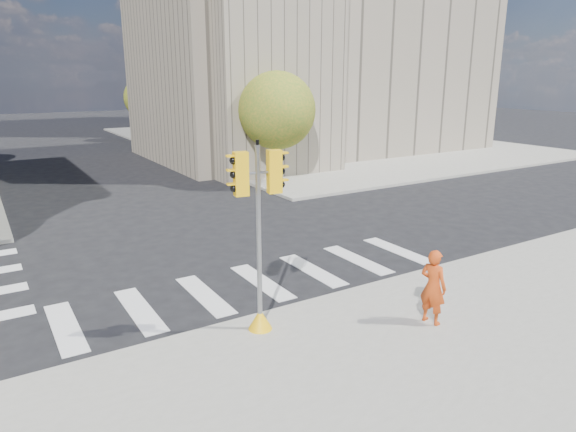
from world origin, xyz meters
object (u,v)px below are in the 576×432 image
Objects in this scene: photographer at (433,287)px; lamp_far at (173,92)px; traffic_signal at (259,253)px; lamp_near at (251,98)px.

lamp_far is at bearing -21.97° from photographer.
traffic_signal is (-9.65, -32.77, -2.57)m from lamp_far.
photographer is at bearing -99.85° from lamp_far.
lamp_near is 4.43× the size of photographer.
lamp_near is at bearing -90.00° from lamp_far.
lamp_far is at bearing 90.00° from lamp_near.
traffic_signal is at bearing -117.21° from lamp_near.
traffic_signal is 2.41× the size of photographer.
lamp_far is 35.31m from photographer.
traffic_signal is 4.19m from photographer.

